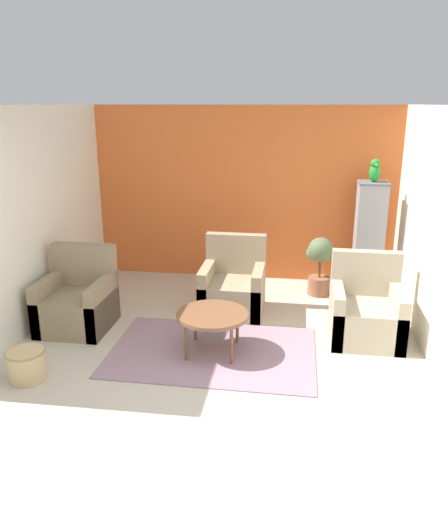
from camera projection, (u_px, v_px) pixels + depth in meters
name	position (u px, v px, depth m)	size (l,w,h in m)	color
ground_plane	(191.00, 420.00, 4.13)	(20.00, 20.00, 0.00)	beige
wall_back_accent	(243.00, 194.00, 7.20)	(4.43, 0.06, 2.49)	orange
wall_left	(38.00, 217.00, 5.78)	(0.06, 3.60, 2.49)	silver
wall_right	(433.00, 231.00, 5.15)	(0.06, 3.60, 2.49)	silver
area_rug	(213.00, 351.00, 5.25)	(2.14, 1.43, 0.01)	gray
coffee_table	(213.00, 316.00, 5.13)	(0.74, 0.74, 0.44)	brown
armchair_left	(78.00, 303.00, 5.76)	(0.76, 0.76, 0.93)	#8E7A5B
armchair_right	(366.00, 313.00, 5.49)	(0.76, 0.76, 0.93)	tan
armchair_middle	(233.00, 288.00, 6.21)	(0.76, 0.76, 0.93)	#9E896B
birdcage	(368.00, 243.00, 6.64)	(0.49, 0.49, 1.54)	slate
parrot	(375.00, 171.00, 6.37)	(0.14, 0.25, 0.30)	#1E842D
potted_plant	(320.00, 261.00, 6.70)	(0.37, 0.33, 0.80)	brown
wicker_basket	(26.00, 364.00, 4.68)	(0.36, 0.36, 0.30)	tan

